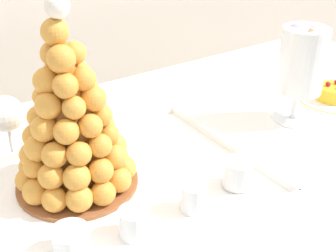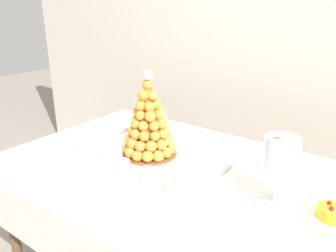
{
  "view_description": "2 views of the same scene",
  "coord_description": "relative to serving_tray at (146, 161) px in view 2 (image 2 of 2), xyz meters",
  "views": [
    {
      "loc": [
        -0.56,
        -0.67,
        1.26
      ],
      "look_at": [
        -0.11,
        -0.0,
        0.82
      ],
      "focal_mm": 47.92,
      "sensor_mm": 36.0,
      "label": 1
    },
    {
      "loc": [
        0.56,
        -1.0,
        1.36
      ],
      "look_at": [
        -0.14,
        -0.05,
        0.93
      ],
      "focal_mm": 35.91,
      "sensor_mm": 36.0,
      "label": 2
    }
  ],
  "objects": [
    {
      "name": "backdrop_wall",
      "position": [
        0.28,
        1.08,
        0.52
      ],
      "size": [
        4.8,
        0.1,
        2.5
      ],
      "primitive_type": "cube",
      "color": "silver",
      "rests_on": "ground_plane"
    },
    {
      "name": "buffet_table",
      "position": [
        0.28,
        0.02,
        -0.08
      ],
      "size": [
        1.75,
        0.96,
        0.73
      ],
      "color": "brown",
      "rests_on": "ground_plane"
    },
    {
      "name": "serving_tray",
      "position": [
        0.0,
        0.0,
        0.0
      ],
      "size": [
        0.63,
        0.44,
        0.02
      ],
      "color": "white",
      "rests_on": "buffet_table"
    },
    {
      "name": "croquembouche",
      "position": [
        -0.03,
        0.06,
        0.14
      ],
      "size": [
        0.24,
        0.24,
        0.37
      ],
      "color": "brown",
      "rests_on": "serving_tray"
    },
    {
      "name": "dessert_cup_left",
      "position": [
        -0.24,
        -0.11,
        0.03
      ],
      "size": [
        0.06,
        0.06,
        0.06
      ],
      "color": "silver",
      "rests_on": "serving_tray"
    },
    {
      "name": "dessert_cup_mid_left",
      "position": [
        -0.11,
        -0.11,
        0.02
      ],
      "size": [
        0.06,
        0.06,
        0.05
      ],
      "color": "silver",
      "rests_on": "serving_tray"
    },
    {
      "name": "dessert_cup_centre",
      "position": [
        -0.01,
        -0.13,
        0.03
      ],
      "size": [
        0.05,
        0.05,
        0.05
      ],
      "color": "silver",
      "rests_on": "serving_tray"
    },
    {
      "name": "dessert_cup_mid_right",
      "position": [
        0.12,
        -0.13,
        0.03
      ],
      "size": [
        0.05,
        0.05,
        0.05
      ],
      "color": "silver",
      "rests_on": "serving_tray"
    },
    {
      "name": "dessert_cup_right",
      "position": [
        0.23,
        -0.12,
        0.03
      ],
      "size": [
        0.06,
        0.06,
        0.05
      ],
      "color": "silver",
      "rests_on": "serving_tray"
    },
    {
      "name": "macaron_goblet",
      "position": [
        0.55,
        0.02,
        0.15
      ],
      "size": [
        0.11,
        0.11,
        0.25
      ],
      "color": "white",
      "rests_on": "buffet_table"
    },
    {
      "name": "fruit_tart_plate",
      "position": [
        0.72,
        0.03,
        0.01
      ],
      "size": [
        0.2,
        0.2,
        0.06
      ],
      "color": "white",
      "rests_on": "buffet_table"
    },
    {
      "name": "wine_glass",
      "position": [
        -0.1,
        0.23,
        0.1
      ],
      "size": [
        0.08,
        0.08,
        0.15
      ],
      "color": "silver",
      "rests_on": "buffet_table"
    }
  ]
}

